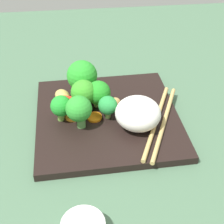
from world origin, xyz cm
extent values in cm
cube|color=#45664B|center=(0.00, 0.00, -1.00)|extent=(110.00, 110.00, 2.00)
cube|color=black|center=(0.00, 0.00, 0.69)|extent=(25.86, 25.86, 1.37)
ellipsoid|color=white|center=(4.77, -3.74, 4.13)|extent=(9.67, 9.42, 5.51)
cylinder|color=#689F4A|center=(-4.14, 2.09, 2.42)|extent=(1.37, 1.42, 2.13)
sphere|color=green|center=(-4.01, 2.29, 4.97)|extent=(4.54, 4.54, 4.54)
cylinder|color=#82B64C|center=(-1.56, 2.78, 2.30)|extent=(1.84, 1.76, 1.95)
sphere|color=#228B22|center=(-1.32, 2.58, 4.44)|extent=(4.43, 4.43, 4.43)
cylinder|color=#72AC42|center=(-8.18, -0.60, 2.29)|extent=(1.76, 1.89, 2.04)
sphere|color=#21922B|center=(-7.98, -0.58, 4.48)|extent=(3.66, 3.66, 3.66)
cylinder|color=#529047|center=(-4.76, -2.66, 2.52)|extent=(1.66, 1.80, 2.39)
sphere|color=green|center=(-5.00, -2.61, 5.16)|extent=(4.43, 4.43, 4.43)
cylinder|color=#7CAF4F|center=(-0.20, -0.77, 2.15)|extent=(1.26, 1.31, 1.60)
sphere|color=#288E3F|center=(-0.19, -0.81, 4.06)|extent=(3.34, 3.34, 3.34)
cylinder|color=#72A849|center=(-4.01, 6.91, 2.57)|extent=(2.49, 2.45, 2.49)
sphere|color=green|center=(-4.00, 7.09, 5.48)|extent=(5.76, 5.76, 5.76)
cylinder|color=orange|center=(-2.55, 5.27, 1.75)|extent=(3.26, 3.26, 0.76)
cylinder|color=orange|center=(-6.11, 0.42, 1.72)|extent=(3.38, 3.38, 0.70)
cylinder|color=orange|center=(-2.39, -0.75, 1.58)|extent=(3.72, 3.72, 0.42)
cube|color=red|center=(-7.25, 2.96, 2.34)|extent=(3.19, 2.71, 1.93)
ellipsoid|color=tan|center=(-7.96, 5.30, 2.41)|extent=(3.88, 4.29, 2.07)
ellipsoid|color=tan|center=(-5.42, 3.85, 2.30)|extent=(2.78, 2.63, 1.86)
ellipsoid|color=tan|center=(1.49, 2.18, 2.33)|extent=(2.72, 2.31, 1.91)
cylinder|color=tan|center=(9.53, -3.63, 1.74)|extent=(9.00, 18.88, 0.74)
cylinder|color=tan|center=(8.26, -3.06, 1.74)|extent=(9.00, 18.88, 0.74)
camera|label=1|loc=(-4.50, -45.32, 38.14)|focal=52.22mm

